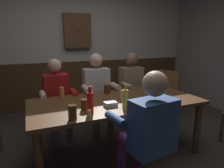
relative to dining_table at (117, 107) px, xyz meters
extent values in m
plane|color=#423A33|center=(0.00, -0.10, -0.64)|extent=(6.57, 6.57, 0.00)
cube|color=silver|center=(0.00, 2.21, 1.18)|extent=(5.48, 0.12, 1.65)
cube|color=brown|center=(0.00, 2.21, -0.15)|extent=(5.48, 0.12, 0.99)
cube|color=brown|center=(0.00, 0.00, 0.07)|extent=(2.09, 0.96, 0.04)
cylinder|color=brown|center=(-0.96, -0.40, -0.30)|extent=(0.08, 0.08, 0.69)
cylinder|color=brown|center=(0.96, -0.40, -0.30)|extent=(0.08, 0.08, 0.69)
cylinder|color=brown|center=(-0.96, 0.40, -0.30)|extent=(0.08, 0.08, 0.69)
cylinder|color=brown|center=(0.96, 0.40, -0.30)|extent=(0.08, 0.08, 0.69)
cube|color=#AD1919|center=(-0.63, 0.78, 0.08)|extent=(0.35, 0.23, 0.51)
sphere|color=beige|center=(-0.63, 0.78, 0.46)|extent=(0.19, 0.19, 0.19)
cylinder|color=#B78493|center=(-0.53, 0.64, -0.16)|extent=(0.13, 0.40, 0.13)
cylinder|color=#B78493|center=(-0.72, 0.64, -0.16)|extent=(0.13, 0.40, 0.13)
cylinder|color=#B78493|center=(-0.53, 0.44, -0.43)|extent=(0.10, 0.10, 0.42)
cylinder|color=#B78493|center=(-0.72, 0.44, -0.43)|extent=(0.10, 0.10, 0.42)
cylinder|color=#AD1919|center=(-0.42, 0.52, 0.10)|extent=(0.08, 0.28, 0.08)
cylinder|color=beige|center=(-0.83, 0.52, 0.10)|extent=(0.08, 0.28, 0.08)
cube|color=silver|center=(0.00, 0.78, 0.10)|extent=(0.41, 0.21, 0.56)
sphere|color=beige|center=(0.00, 0.78, 0.51)|extent=(0.21, 0.21, 0.21)
cylinder|color=#997F60|center=(0.11, 0.64, -0.16)|extent=(0.14, 0.38, 0.13)
cylinder|color=#997F60|center=(-0.11, 0.64, -0.16)|extent=(0.14, 0.38, 0.13)
cylinder|color=#997F60|center=(0.10, 0.45, -0.43)|extent=(0.10, 0.10, 0.42)
cylinder|color=#997F60|center=(-0.12, 0.46, -0.43)|extent=(0.10, 0.10, 0.42)
cylinder|color=beige|center=(0.23, 0.53, 0.13)|extent=(0.09, 0.28, 0.08)
cylinder|color=silver|center=(-0.24, 0.54, 0.13)|extent=(0.09, 0.28, 0.08)
cube|color=#997F60|center=(0.63, 0.78, 0.09)|extent=(0.38, 0.23, 0.54)
sphere|color=brown|center=(0.63, 0.78, 0.50)|extent=(0.21, 0.21, 0.21)
cylinder|color=#33724C|center=(0.73, 0.62, -0.16)|extent=(0.14, 0.43, 0.13)
cylinder|color=#33724C|center=(0.53, 0.62, -0.16)|extent=(0.14, 0.43, 0.13)
cylinder|color=#33724C|center=(0.74, 0.41, -0.43)|extent=(0.10, 0.10, 0.42)
cylinder|color=#33724C|center=(0.53, 0.40, -0.43)|extent=(0.10, 0.10, 0.42)
cylinder|color=#997F60|center=(0.85, 0.53, 0.12)|extent=(0.09, 0.28, 0.08)
cylinder|color=#997F60|center=(0.42, 0.52, 0.12)|extent=(0.09, 0.28, 0.08)
cube|color=#2D4C84|center=(0.00, -0.78, 0.07)|extent=(0.44, 0.29, 0.49)
sphere|color=tan|center=(0.00, -0.78, 0.46)|extent=(0.22, 0.22, 0.22)
cylinder|color=#6B2D66|center=(-0.13, -0.66, -0.16)|extent=(0.18, 0.41, 0.13)
cylinder|color=#6B2D66|center=(0.09, -0.63, -0.16)|extent=(0.18, 0.41, 0.13)
cylinder|color=#6B2D66|center=(-0.16, -0.46, -0.43)|extent=(0.10, 0.10, 0.42)
cylinder|color=#6B2D66|center=(0.07, -0.43, -0.43)|extent=(0.10, 0.10, 0.42)
cylinder|color=#2D4C84|center=(-0.27, -0.55, 0.09)|extent=(0.12, 0.29, 0.08)
cylinder|color=tan|center=(0.20, -0.49, 0.09)|extent=(0.12, 0.29, 0.08)
cube|color=brown|center=(1.34, 0.79, -0.19)|extent=(0.60, 0.60, 0.02)
cube|color=brown|center=(1.52, 0.89, 0.03)|extent=(0.23, 0.36, 0.42)
cylinder|color=brown|center=(1.28, 0.53, -0.42)|extent=(0.04, 0.04, 0.44)
cylinder|color=brown|center=(1.08, 0.85, -0.42)|extent=(0.04, 0.04, 0.44)
cylinder|color=brown|center=(1.60, 0.72, -0.42)|extent=(0.04, 0.04, 0.44)
cylinder|color=brown|center=(1.41, 1.05, -0.42)|extent=(0.04, 0.04, 0.44)
cylinder|color=brown|center=(1.51, -0.34, -0.42)|extent=(0.04, 0.04, 0.44)
cylinder|color=#F9E08C|center=(-0.48, -0.41, 0.13)|extent=(0.04, 0.04, 0.08)
cube|color=#B2B7BC|center=(-0.16, -0.18, 0.11)|extent=(0.14, 0.10, 0.05)
cylinder|color=white|center=(0.79, 0.28, 0.09)|extent=(0.20, 0.20, 0.01)
cylinder|color=#593314|center=(0.48, -0.04, 0.17)|extent=(0.06, 0.06, 0.16)
cylinder|color=#593314|center=(0.48, -0.04, 0.28)|extent=(0.02, 0.02, 0.07)
cylinder|color=gold|center=(-0.05, -0.33, 0.19)|extent=(0.06, 0.06, 0.22)
cylinder|color=gold|center=(-0.05, -0.33, 0.33)|extent=(0.02, 0.02, 0.06)
cylinder|color=red|center=(-0.43, -0.29, 0.19)|extent=(0.07, 0.07, 0.21)
cylinder|color=red|center=(-0.43, -0.29, 0.33)|extent=(0.03, 0.03, 0.06)
cylinder|color=#4C2D19|center=(-0.64, -0.39, 0.16)|extent=(0.08, 0.08, 0.14)
cylinder|color=white|center=(0.10, 0.01, 0.14)|extent=(0.08, 0.08, 0.11)
cylinder|color=white|center=(-0.25, 0.28, 0.16)|extent=(0.06, 0.06, 0.14)
cylinder|color=gold|center=(-0.61, 0.39, 0.15)|extent=(0.06, 0.06, 0.14)
cylinder|color=#4C2D19|center=(-0.46, -0.17, 0.14)|extent=(0.08, 0.08, 0.11)
cylinder|color=#4C2D19|center=(0.01, 0.35, 0.15)|extent=(0.08, 0.08, 0.12)
cube|color=brown|center=(0.04, 2.08, 0.99)|extent=(0.56, 0.12, 0.70)
sphere|color=black|center=(0.04, 2.00, 0.99)|extent=(0.03, 0.03, 0.03)
camera|label=1|loc=(-0.99, -2.14, 0.82)|focal=31.80mm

